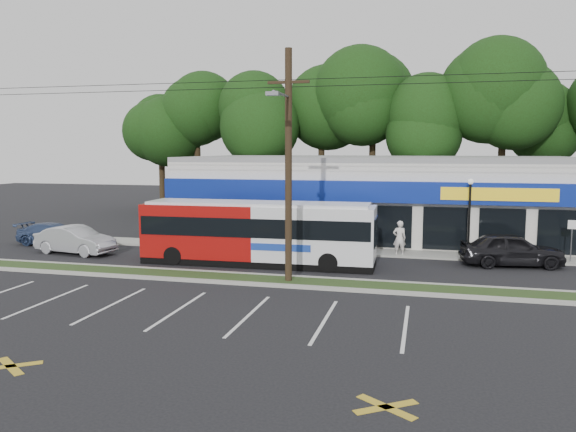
% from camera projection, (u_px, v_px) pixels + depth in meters
% --- Properties ---
extents(ground, '(120.00, 120.00, 0.00)m').
position_uv_depth(ground, '(216.00, 284.00, 24.26)').
color(ground, black).
rests_on(ground, ground).
extents(grass_strip, '(40.00, 1.60, 0.12)m').
position_uv_depth(grass_strip, '(224.00, 278.00, 25.22)').
color(grass_strip, '#253917').
rests_on(grass_strip, ground).
extents(curb_south, '(40.00, 0.25, 0.14)m').
position_uv_depth(curb_south, '(217.00, 282.00, 24.40)').
color(curb_south, '#9E9E93').
rests_on(curb_south, ground).
extents(curb_north, '(40.00, 0.25, 0.14)m').
position_uv_depth(curb_north, '(230.00, 273.00, 26.04)').
color(curb_north, '#9E9E93').
rests_on(curb_north, ground).
extents(sidewalk, '(32.00, 2.20, 0.10)m').
position_uv_depth(sidewalk, '(357.00, 251.00, 31.73)').
color(sidewalk, '#9E9E93').
rests_on(sidewalk, ground).
extents(strip_mall, '(25.00, 12.55, 5.30)m').
position_uv_depth(strip_mall, '(377.00, 196.00, 37.97)').
color(strip_mall, beige).
rests_on(strip_mall, ground).
extents(utility_pole, '(50.00, 2.77, 10.00)m').
position_uv_depth(utility_pole, '(284.00, 159.00, 23.83)').
color(utility_pole, black).
rests_on(utility_pole, ground).
extents(lamp_post, '(0.30, 0.30, 4.25)m').
position_uv_depth(lamp_post, '(470.00, 209.00, 29.80)').
color(lamp_post, black).
rests_on(lamp_post, ground).
extents(sign_post, '(0.45, 0.10, 2.23)m').
position_uv_depth(sign_post, '(572.00, 233.00, 28.52)').
color(sign_post, '#59595E').
rests_on(sign_post, ground).
extents(tree_line, '(46.76, 6.76, 11.83)m').
position_uv_depth(tree_line, '(371.00, 118.00, 47.36)').
color(tree_line, black).
rests_on(tree_line, ground).
extents(metrobus, '(11.87, 2.81, 3.17)m').
position_uv_depth(metrobus, '(258.00, 231.00, 28.27)').
color(metrobus, '#980D0B').
rests_on(metrobus, ground).
extents(car_dark, '(5.19, 2.68, 1.69)m').
position_uv_depth(car_dark, '(512.00, 249.00, 27.93)').
color(car_dark, black).
rests_on(car_dark, ground).
extents(car_silver, '(4.88, 2.36, 1.54)m').
position_uv_depth(car_silver, '(75.00, 240.00, 31.24)').
color(car_silver, '#A5A7AD').
rests_on(car_silver, ground).
extents(car_blue, '(4.65, 2.01, 1.33)m').
position_uv_depth(car_blue, '(54.00, 234.00, 34.08)').
color(car_blue, navy).
rests_on(car_blue, ground).
extents(pedestrian_a, '(0.79, 0.61, 1.95)m').
position_uv_depth(pedestrian_a, '(399.00, 238.00, 30.57)').
color(pedestrian_a, silver).
rests_on(pedestrian_a, ground).
extents(pedestrian_b, '(0.98, 0.80, 1.88)m').
position_uv_depth(pedestrian_b, '(293.00, 242.00, 29.47)').
color(pedestrian_b, '#B7A9A5').
rests_on(pedestrian_b, ground).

